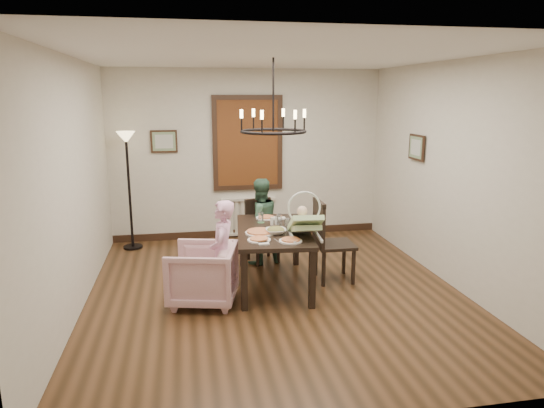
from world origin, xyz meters
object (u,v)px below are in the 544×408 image
object	(u,v)px
chair_right	(335,240)
baby_bouncer	(305,222)
seated_man	(260,229)
chair_far	(263,231)
elderly_woman	(223,262)
drinking_glass	(287,224)
armchair	(203,274)
floor_lamp	(129,192)
dining_table	(273,236)

from	to	relation	value
chair_right	baby_bouncer	xyz separation A→B (m)	(-0.51, -0.44, 0.38)
baby_bouncer	seated_man	bearing A→B (deg)	110.15
chair_right	seated_man	world-z (taller)	chair_right
chair_far	elderly_woman	bearing A→B (deg)	-132.32
elderly_woman	chair_far	bearing A→B (deg)	166.37
drinking_glass	baby_bouncer	bearing A→B (deg)	-67.77
elderly_woman	drinking_glass	xyz separation A→B (m)	(0.84, 0.40, 0.30)
chair_right	armchair	world-z (taller)	chair_right
armchair	floor_lamp	bearing A→B (deg)	-142.77
elderly_woman	dining_table	bearing A→B (deg)	137.77
chair_right	seated_man	size ratio (longest dim) A/B	1.06
dining_table	seated_man	xyz separation A→B (m)	(-0.04, 0.86, -0.14)
seated_man	baby_bouncer	size ratio (longest dim) A/B	1.78
chair_far	elderly_woman	size ratio (longest dim) A/B	0.89
chair_far	floor_lamp	distance (m)	2.22
chair_right	armchair	size ratio (longest dim) A/B	1.43
baby_bouncer	drinking_glass	bearing A→B (deg)	117.28
chair_far	floor_lamp	size ratio (longest dim) A/B	0.51
drinking_glass	floor_lamp	size ratio (longest dim) A/B	0.08
chair_right	armchair	xyz separation A→B (m)	(-1.72, -0.41, -0.20)
chair_far	floor_lamp	xyz separation A→B (m)	(-1.94, 1.00, 0.44)
armchair	floor_lamp	world-z (taller)	floor_lamp
chair_far	elderly_woman	xyz separation A→B (m)	(-0.70, -1.39, 0.06)
armchair	seated_man	size ratio (longest dim) A/B	0.74
chair_far	chair_right	distance (m)	1.20
elderly_woman	baby_bouncer	bearing A→B (deg)	106.28
drinking_glass	floor_lamp	xyz separation A→B (m)	(-2.08, 1.99, 0.09)
dining_table	elderly_woman	size ratio (longest dim) A/B	1.62
chair_far	elderly_woman	distance (m)	1.55
dining_table	chair_right	distance (m)	0.82
chair_right	seated_man	distance (m)	1.19
chair_far	elderly_woman	world-z (taller)	elderly_woman
floor_lamp	elderly_woman	bearing A→B (deg)	-62.49
baby_bouncer	drinking_glass	size ratio (longest dim) A/B	3.95
chair_far	seated_man	bearing A→B (deg)	-149.56
floor_lamp	drinking_glass	bearing A→B (deg)	-43.68
armchair	baby_bouncer	size ratio (longest dim) A/B	1.32
dining_table	armchair	distance (m)	1.03
baby_bouncer	floor_lamp	xyz separation A→B (m)	(-2.22, 2.33, -0.03)
seated_man	baby_bouncer	xyz separation A→B (m)	(0.34, -1.27, 0.41)
chair_far	floor_lamp	world-z (taller)	floor_lamp
chair_far	armchair	bearing A→B (deg)	-141.15
drinking_glass	armchair	bearing A→B (deg)	-163.94
dining_table	drinking_glass	xyz separation A→B (m)	(0.16, -0.07, 0.16)
baby_bouncer	dining_table	bearing A→B (deg)	131.30
chair_right	drinking_glass	bearing A→B (deg)	99.49
seated_man	drinking_glass	xyz separation A→B (m)	(0.20, -0.93, 0.30)
baby_bouncer	chair_far	bearing A→B (deg)	106.98
chair_far	chair_right	xyz separation A→B (m)	(0.79, -0.89, 0.09)
baby_bouncer	floor_lamp	world-z (taller)	floor_lamp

